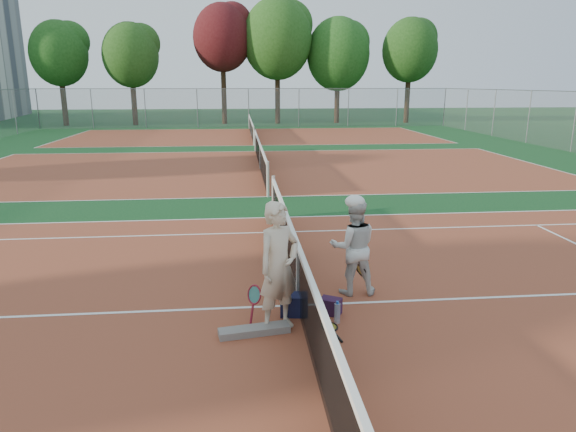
{
  "coord_description": "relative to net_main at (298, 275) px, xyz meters",
  "views": [
    {
      "loc": [
        -0.87,
        -7.41,
        3.39
      ],
      "look_at": [
        0.0,
        1.58,
        1.05
      ],
      "focal_mm": 32.0,
      "sensor_mm": 36.0,
      "label": 1
    }
  ],
  "objects": [
    {
      "name": "tree_back_5",
      "position": [
        13.99,
        37.54,
        5.62
      ],
      "size": [
        4.72,
        4.72,
        8.87
      ],
      "color": "#382314",
      "rests_on": "ground"
    },
    {
      "name": "court_far_b",
      "position": [
        0.0,
        27.0,
        -0.51
      ],
      "size": [
        23.77,
        10.97,
        0.01
      ],
      "primitive_type": "cube",
      "color": "brown",
      "rests_on": "ground"
    },
    {
      "name": "sports_bag_purple",
      "position": [
        0.46,
        -0.34,
        -0.38
      ],
      "size": [
        0.37,
        0.34,
        0.25
      ],
      "primitive_type": "cube",
      "rotation": [
        0.0,
        0.0,
        -0.53
      ],
      "color": "#2A102D",
      "rests_on": "ground"
    },
    {
      "name": "net_main",
      "position": [
        0.0,
        0.0,
        0.0
      ],
      "size": [
        0.1,
        10.98,
        1.02
      ],
      "primitive_type": null,
      "color": "black",
      "rests_on": "ground"
    },
    {
      "name": "tree_back_maroon",
      "position": [
        -2.0,
        37.8,
        6.52
      ],
      "size": [
        4.83,
        4.83,
        9.84
      ],
      "color": "#382314",
      "rests_on": "ground"
    },
    {
      "name": "tree_back_0",
      "position": [
        -15.03,
        37.17,
        5.18
      ],
      "size": [
        4.5,
        4.5,
        8.3
      ],
      "color": "#382314",
      "rests_on": "ground"
    },
    {
      "name": "court_far_a",
      "position": [
        0.0,
        13.5,
        -0.51
      ],
      "size": [
        23.77,
        10.97,
        0.01
      ],
      "primitive_type": "cube",
      "color": "brown",
      "rests_on": "ground"
    },
    {
      "name": "tree_back_4",
      "position": [
        7.85,
        38.11,
        5.29
      ],
      "size": [
        5.4,
        5.4,
        8.92
      ],
      "color": "#382314",
      "rests_on": "ground"
    },
    {
      "name": "water_bottle",
      "position": [
        0.5,
        -0.65,
        -0.36
      ],
      "size": [
        0.09,
        0.09,
        0.3
      ],
      "primitive_type": "cylinder",
      "color": "#AFC4DE",
      "rests_on": "ground"
    },
    {
      "name": "tree_back_1",
      "position": [
        -9.4,
        37.11,
        5.07
      ],
      "size": [
        4.5,
        4.5,
        8.2
      ],
      "color": "#382314",
      "rests_on": "ground"
    },
    {
      "name": "player_a",
      "position": [
        -0.35,
        -0.72,
        0.41
      ],
      "size": [
        0.8,
        0.75,
        1.85
      ],
      "primitive_type": "imported",
      "rotation": [
        0.0,
        0.0,
        0.61
      ],
      "color": "beige",
      "rests_on": "ground"
    },
    {
      "name": "court_main",
      "position": [
        0.0,
        0.0,
        -0.51
      ],
      "size": [
        23.77,
        10.97,
        0.01
      ],
      "primitive_type": "cube",
      "color": "brown",
      "rests_on": "ground"
    },
    {
      "name": "fence_back",
      "position": [
        0.0,
        34.0,
        0.99
      ],
      "size": [
        32.0,
        0.06,
        3.0
      ],
      "primitive_type": null,
      "color": "slate",
      "rests_on": "ground"
    },
    {
      "name": "net_cover_canvas",
      "position": [
        -0.71,
        -0.88,
        -0.46
      ],
      "size": [
        1.02,
        0.39,
        0.1
      ],
      "primitive_type": "cube",
      "rotation": [
        0.0,
        0.0,
        0.17
      ],
      "color": "slate",
      "rests_on": "ground"
    },
    {
      "name": "ground",
      "position": [
        0.0,
        0.0,
        -0.51
      ],
      "size": [
        130.0,
        130.0,
        0.0
      ],
      "primitive_type": "plane",
      "color": "#103D1A",
      "rests_on": "ground"
    },
    {
      "name": "net_far_b",
      "position": [
        0.0,
        27.0,
        0.0
      ],
      "size": [
        0.1,
        10.98,
        1.02
      ],
      "primitive_type": null,
      "color": "black",
      "rests_on": "ground"
    },
    {
      "name": "racket_red",
      "position": [
        -0.69,
        -0.58,
        -0.21
      ],
      "size": [
        0.31,
        0.3,
        0.59
      ],
      "primitive_type": null,
      "rotation": [
        0.0,
        0.0,
        0.86
      ],
      "color": "maroon",
      "rests_on": "ground"
    },
    {
      "name": "racket_black_held",
      "position": [
        1.08,
        0.31,
        -0.24
      ],
      "size": [
        0.4,
        0.39,
        0.54
      ],
      "primitive_type": null,
      "rotation": [
        0.0,
        0.0,
        3.69
      ],
      "color": "black",
      "rests_on": "ground"
    },
    {
      "name": "racket_spare",
      "position": [
        0.37,
        -0.79,
        -0.49
      ],
      "size": [
        0.38,
        0.64,
        0.03
      ],
      "primitive_type": null,
      "rotation": [
        0.0,
        0.0,
        1.76
      ],
      "color": "black",
      "rests_on": "ground"
    },
    {
      "name": "net_far_a",
      "position": [
        0.0,
        13.5,
        0.0
      ],
      "size": [
        0.1,
        10.98,
        1.02
      ],
      "primitive_type": null,
      "color": "black",
      "rests_on": "ground"
    },
    {
      "name": "player_b",
      "position": [
        0.96,
        0.43,
        0.29
      ],
      "size": [
        0.8,
        0.64,
        1.6
      ],
      "primitive_type": "imported",
      "rotation": [
        0.0,
        0.0,
        3.1
      ],
      "color": "silver",
      "rests_on": "ground"
    },
    {
      "name": "tree_back_3",
      "position": [
        2.59,
        37.8,
        6.47
      ],
      "size": [
        5.84,
        5.84,
        10.36
      ],
      "color": "#382314",
      "rests_on": "ground"
    },
    {
      "name": "sports_bag_navy",
      "position": [
        -0.09,
        -0.32,
        -0.35
      ],
      "size": [
        0.44,
        0.32,
        0.32
      ],
      "primitive_type": "cube",
      "rotation": [
        0.0,
        0.0,
        -0.11
      ],
      "color": "black",
      "rests_on": "ground"
    }
  ]
}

